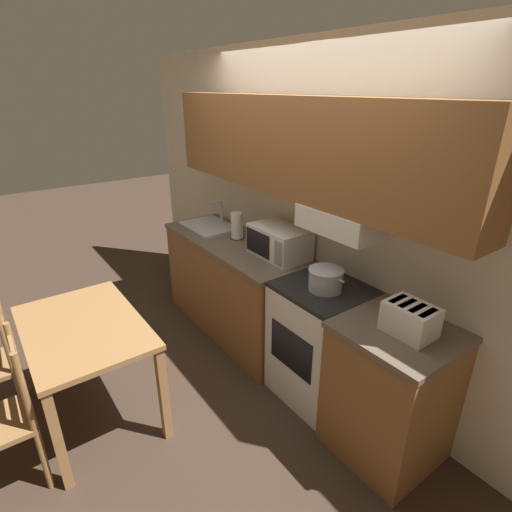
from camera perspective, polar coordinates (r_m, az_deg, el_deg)
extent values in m
plane|color=#3D2D23|center=(3.79, 6.47, -12.86)|extent=(16.00, 16.00, 0.00)
cube|color=silver|center=(3.23, 7.81, 5.94)|extent=(5.29, 0.05, 2.55)
cube|color=brown|center=(2.99, 5.71, 15.30)|extent=(2.89, 0.32, 0.69)
cube|color=white|center=(2.74, 12.21, 5.03)|extent=(0.58, 0.34, 0.16)
cube|color=brown|center=(3.82, -3.00, -4.55)|extent=(1.62, 0.60, 0.89)
cube|color=brown|center=(3.63, -3.15, 1.92)|extent=(1.64, 0.62, 0.04)
cube|color=brown|center=(2.77, 18.52, -18.20)|extent=(0.63, 0.60, 0.89)
cube|color=brown|center=(2.50, 19.87, -10.16)|extent=(0.65, 0.62, 0.04)
cube|color=white|center=(3.08, 9.09, -12.30)|extent=(0.61, 0.57, 0.89)
cube|color=black|center=(2.84, 9.67, -4.68)|extent=(0.61, 0.57, 0.03)
cube|color=black|center=(2.88, 4.97, -13.29)|extent=(0.42, 0.01, 0.31)
cylinder|color=black|center=(2.85, 6.13, -4.12)|extent=(0.08, 0.08, 0.01)
cylinder|color=black|center=(2.68, 10.02, -6.25)|extent=(0.08, 0.08, 0.01)
cylinder|color=black|center=(2.99, 9.40, -2.91)|extent=(0.08, 0.08, 0.01)
cylinder|color=black|center=(2.83, 13.28, -4.84)|extent=(0.08, 0.08, 0.01)
cylinder|color=#B7BABF|center=(2.77, 9.91, -3.34)|extent=(0.23, 0.23, 0.15)
torus|color=#B7BABF|center=(2.74, 10.02, -1.98)|extent=(0.24, 0.24, 0.01)
cylinder|color=#B7BABF|center=(2.84, 8.04, -1.53)|extent=(0.05, 0.01, 0.01)
cylinder|color=#B7BABF|center=(2.67, 12.04, -3.49)|extent=(0.05, 0.01, 0.01)
cube|color=white|center=(3.26, 3.34, 2.07)|extent=(0.49, 0.32, 0.25)
cube|color=black|center=(3.23, 0.22, 1.87)|extent=(0.31, 0.01, 0.19)
cube|color=gray|center=(3.03, 3.20, 0.38)|extent=(0.09, 0.01, 0.19)
cube|color=white|center=(2.43, 21.16, -8.43)|extent=(0.27, 0.21, 0.18)
cube|color=black|center=(2.48, 18.55, -6.62)|extent=(0.01, 0.02, 0.02)
cube|color=black|center=(2.43, 19.61, -5.83)|extent=(0.04, 0.14, 0.01)
cube|color=black|center=(2.40, 20.83, -6.38)|extent=(0.04, 0.14, 0.01)
cube|color=black|center=(2.37, 22.09, -6.95)|extent=(0.04, 0.14, 0.01)
cube|color=black|center=(2.34, 23.37, -7.53)|extent=(0.04, 0.14, 0.01)
cube|color=#B7BABF|center=(3.99, -6.75, 4.23)|extent=(0.55, 0.40, 0.02)
cube|color=#4C4F54|center=(3.98, -7.00, 4.23)|extent=(0.47, 0.30, 0.01)
cylinder|color=#B7BABF|center=(4.03, -4.95, 6.24)|extent=(0.02, 0.02, 0.21)
cylinder|color=#B7BABF|center=(3.97, -5.74, 7.55)|extent=(0.02, 0.12, 0.02)
cylinder|color=black|center=(3.68, -2.72, 2.59)|extent=(0.12, 0.12, 0.01)
cylinder|color=white|center=(3.64, -2.75, 4.39)|extent=(0.11, 0.11, 0.24)
cube|color=#9E7042|center=(2.94, -23.54, -9.29)|extent=(1.08, 0.72, 0.04)
cube|color=#9E7042|center=(3.54, -29.65, -11.99)|extent=(0.06, 0.06, 0.72)
cube|color=#9E7042|center=(2.74, -26.43, -22.63)|extent=(0.06, 0.06, 0.72)
cube|color=#9E7042|center=(3.61, -19.58, -9.36)|extent=(0.06, 0.06, 0.72)
cube|color=#9E7042|center=(2.83, -13.07, -18.68)|extent=(0.06, 0.06, 0.72)
cylinder|color=#9E7042|center=(3.38, -32.61, -7.27)|extent=(0.04, 0.04, 0.51)
cylinder|color=#9E7042|center=(3.07, -32.23, -10.12)|extent=(0.04, 0.04, 0.51)
cube|color=#9E7042|center=(3.24, -32.33, -9.02)|extent=(0.34, 0.03, 0.06)
cylinder|color=#9E7042|center=(3.63, -30.87, -14.19)|extent=(0.04, 0.04, 0.43)
cylinder|color=#9E7042|center=(3.35, -30.34, -17.41)|extent=(0.04, 0.04, 0.43)
cylinder|color=#9E7042|center=(2.84, -31.06, -12.58)|extent=(0.04, 0.04, 0.51)
cylinder|color=#9E7042|center=(2.56, -30.17, -16.57)|extent=(0.04, 0.04, 0.51)
cube|color=#9E7042|center=(2.61, -31.33, -11.76)|extent=(0.34, 0.02, 0.06)
cube|color=#9E7042|center=(2.71, -30.53, -14.91)|extent=(0.34, 0.02, 0.06)
cylinder|color=#9E7042|center=(3.14, -29.07, -20.16)|extent=(0.04, 0.04, 0.43)
cylinder|color=#9E7042|center=(2.88, -28.00, -24.43)|extent=(0.04, 0.04, 0.43)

